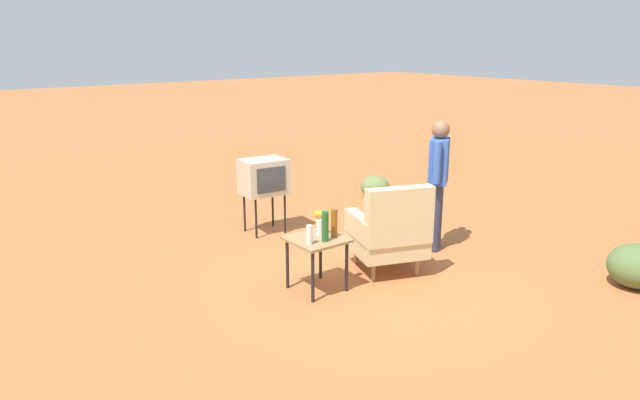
% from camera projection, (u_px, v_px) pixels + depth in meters
% --- Properties ---
extents(ground_plane, '(60.00, 60.00, 0.00)m').
position_uv_depth(ground_plane, '(373.00, 277.00, 6.61)').
color(ground_plane, '#AD6033').
extents(armchair, '(0.99, 1.00, 1.06)m').
position_uv_depth(armchair, '(390.00, 231.00, 6.61)').
color(armchair, '#937047').
rests_on(armchair, ground).
extents(side_table, '(0.56, 0.56, 0.58)m').
position_uv_depth(side_table, '(317.00, 245.00, 6.16)').
color(side_table, black).
rests_on(side_table, ground).
extents(tv_on_stand, '(0.64, 0.50, 1.03)m').
position_uv_depth(tv_on_stand, '(264.00, 177.00, 7.95)').
color(tv_on_stand, black).
rests_on(tv_on_stand, ground).
extents(person_standing, '(0.48, 0.39, 1.64)m').
position_uv_depth(person_standing, '(438.00, 177.00, 7.28)').
color(person_standing, '#2D3347').
rests_on(person_standing, ground).
extents(bottle_short_clear, '(0.06, 0.06, 0.20)m').
position_uv_depth(bottle_short_clear, '(309.00, 235.00, 5.93)').
color(bottle_short_clear, silver).
rests_on(bottle_short_clear, side_table).
extents(bottle_tall_amber, '(0.07, 0.07, 0.30)m').
position_uv_depth(bottle_tall_amber, '(334.00, 223.00, 6.15)').
color(bottle_tall_amber, brown).
rests_on(bottle_tall_amber, side_table).
extents(bottle_wine_green, '(0.07, 0.07, 0.32)m').
position_uv_depth(bottle_wine_green, '(325.00, 226.00, 6.01)').
color(bottle_wine_green, '#1E5623').
rests_on(bottle_wine_green, side_table).
extents(flower_vase, '(0.15, 0.10, 0.27)m').
position_uv_depth(flower_vase, '(320.00, 221.00, 6.20)').
color(flower_vase, silver).
rests_on(flower_vase, side_table).
extents(shrub_near, '(0.49, 0.49, 0.38)m').
position_uv_depth(shrub_near, '(375.00, 187.00, 9.88)').
color(shrub_near, olive).
rests_on(shrub_near, ground).
extents(shrub_far, '(0.61, 0.61, 0.47)m').
position_uv_depth(shrub_far, '(637.00, 266.00, 6.30)').
color(shrub_far, '#516B38').
rests_on(shrub_far, ground).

